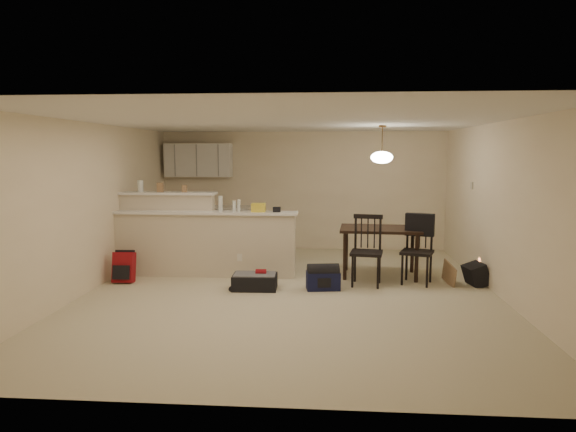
# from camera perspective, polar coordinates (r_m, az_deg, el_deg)

# --- Properties ---
(room) EXTENTS (7.00, 7.02, 2.50)m
(room) POSITION_cam_1_polar(r_m,az_deg,el_deg) (7.47, 0.36, 0.86)
(room) COLOR beige
(room) RESTS_ON ground
(breakfast_bar) EXTENTS (3.08, 0.58, 1.39)m
(breakfast_bar) POSITION_cam_1_polar(r_m,az_deg,el_deg) (8.82, -10.68, -2.53)
(breakfast_bar) COLOR beige
(breakfast_bar) RESTS_ON ground
(upper_cabinets) EXTENTS (1.40, 0.34, 0.70)m
(upper_cabinets) POSITION_cam_1_polar(r_m,az_deg,el_deg) (11.07, -9.91, 6.13)
(upper_cabinets) COLOR white
(upper_cabinets) RESTS_ON room
(kitchen_counter) EXTENTS (1.80, 0.60, 0.90)m
(kitchen_counter) POSITION_cam_1_polar(r_m,az_deg,el_deg) (11.01, -8.91, -1.43)
(kitchen_counter) COLOR white
(kitchen_counter) RESTS_ON ground
(thermostat) EXTENTS (0.02, 0.12, 0.12)m
(thermostat) POSITION_cam_1_polar(r_m,az_deg,el_deg) (9.31, 19.74, 3.21)
(thermostat) COLOR beige
(thermostat) RESTS_ON room
(jar) EXTENTS (0.10, 0.10, 0.20)m
(jar) POSITION_cam_1_polar(r_m,az_deg,el_deg) (9.12, -16.08, 3.21)
(jar) COLOR silver
(jar) RESTS_ON breakfast_bar
(cereal_box) EXTENTS (0.10, 0.07, 0.16)m
(cereal_box) POSITION_cam_1_polar(r_m,az_deg,el_deg) (9.01, -14.02, 3.11)
(cereal_box) COLOR #9A754F
(cereal_box) RESTS_ON breakfast_bar
(small_box) EXTENTS (0.08, 0.06, 0.12)m
(small_box) POSITION_cam_1_polar(r_m,az_deg,el_deg) (8.89, -11.43, 3.00)
(small_box) COLOR #9A754F
(small_box) RESTS_ON breakfast_bar
(bottle_a) EXTENTS (0.07, 0.07, 0.26)m
(bottle_a) POSITION_cam_1_polar(r_m,az_deg,el_deg) (8.54, -7.52, 1.37)
(bottle_a) COLOR silver
(bottle_a) RESTS_ON breakfast_bar
(bottle_b) EXTENTS (0.06, 0.06, 0.18)m
(bottle_b) POSITION_cam_1_polar(r_m,az_deg,el_deg) (8.50, -5.99, 1.09)
(bottle_b) COLOR silver
(bottle_b) RESTS_ON breakfast_bar
(bag_lump) EXTENTS (0.22, 0.18, 0.14)m
(bag_lump) POSITION_cam_1_polar(r_m,az_deg,el_deg) (8.44, -3.30, 0.94)
(bag_lump) COLOR #9A754F
(bag_lump) RESTS_ON breakfast_bar
(pouch) EXTENTS (0.12, 0.10, 0.08)m
(pouch) POSITION_cam_1_polar(r_m,az_deg,el_deg) (8.40, -1.26, 0.72)
(pouch) COLOR #9A754F
(pouch) RESTS_ON breakfast_bar
(extra_item_x) EXTENTS (0.05, 0.05, 0.20)m
(extra_item_x) POSITION_cam_1_polar(r_m,az_deg,el_deg) (8.48, -5.49, 1.16)
(extra_item_x) COLOR silver
(extra_item_x) RESTS_ON breakfast_bar
(dining_table) EXTENTS (1.36, 0.96, 0.82)m
(dining_table) POSITION_cam_1_polar(r_m,az_deg,el_deg) (8.67, 10.20, -1.94)
(dining_table) COLOR black
(dining_table) RESTS_ON ground
(pendant_lamp) EXTENTS (0.36, 0.36, 0.62)m
(pendant_lamp) POSITION_cam_1_polar(r_m,az_deg,el_deg) (8.57, 10.38, 6.49)
(pendant_lamp) COLOR brown
(pendant_lamp) RESTS_ON room
(dining_chair_near) EXTENTS (0.54, 0.52, 1.09)m
(dining_chair_near) POSITION_cam_1_polar(r_m,az_deg,el_deg) (8.05, 8.72, -3.84)
(dining_chair_near) COLOR black
(dining_chair_near) RESTS_ON ground
(dining_chair_far) EXTENTS (0.59, 0.58, 1.07)m
(dining_chair_far) POSITION_cam_1_polar(r_m,az_deg,el_deg) (8.30, 14.15, -3.71)
(dining_chair_far) COLOR black
(dining_chair_far) RESTS_ON ground
(suitcase) EXTENTS (0.68, 0.45, 0.22)m
(suitcase) POSITION_cam_1_polar(r_m,az_deg,el_deg) (7.84, -3.71, -7.31)
(suitcase) COLOR black
(suitcase) RESTS_ON ground
(red_backpack) EXTENTS (0.33, 0.21, 0.48)m
(red_backpack) POSITION_cam_1_polar(r_m,az_deg,el_deg) (8.62, -17.76, -5.45)
(red_backpack) COLOR maroon
(red_backpack) RESTS_ON ground
(navy_duffel) EXTENTS (0.53, 0.34, 0.27)m
(navy_duffel) POSITION_cam_1_polar(r_m,az_deg,el_deg) (7.82, 3.92, -7.18)
(navy_duffel) COLOR #111538
(navy_duffel) RESTS_ON ground
(black_daypack) EXTENTS (0.33, 0.41, 0.33)m
(black_daypack) POSITION_cam_1_polar(r_m,az_deg,el_deg) (8.57, 20.16, -6.15)
(black_daypack) COLOR black
(black_daypack) RESTS_ON ground
(cardboard_sheet) EXTENTS (0.11, 0.44, 0.34)m
(cardboard_sheet) POSITION_cam_1_polar(r_m,az_deg,el_deg) (8.46, 17.48, -6.17)
(cardboard_sheet) COLOR #9A754F
(cardboard_sheet) RESTS_ON ground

